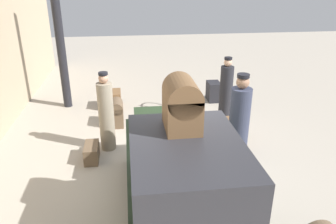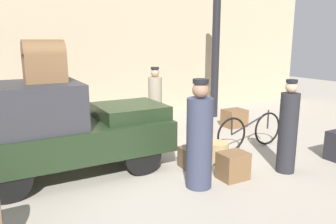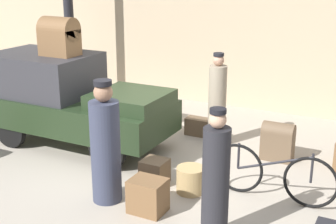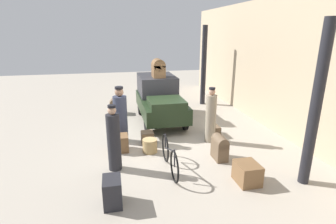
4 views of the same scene
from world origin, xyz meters
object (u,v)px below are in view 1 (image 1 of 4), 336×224
suitcase_black_upright (214,91)px  trunk_wicker_pale (117,112)px  porter_lifting_near_truck (226,92)px  trunk_umber_medium (229,129)px  bicycle (173,104)px  suitcase_tan_flat (198,140)px  porter_standing_middle (106,115)px  suitcase_small_leather (92,152)px  porter_carrying_trunk (239,119)px  trunk_large_brown (112,99)px  wicker_basket (193,128)px  truck (179,171)px  trunk_on_truck_roof (182,103)px

suitcase_black_upright → trunk_wicker_pale: size_ratio=0.86×
porter_lifting_near_truck → trunk_umber_medium: size_ratio=3.50×
bicycle → suitcase_tan_flat: bearing=-169.7°
bicycle → porter_standing_middle: size_ratio=1.04×
porter_lifting_near_truck → suitcase_small_leather: porter_lifting_near_truck is taller
porter_carrying_trunk → suitcase_black_upright: bearing=-5.6°
porter_standing_middle → trunk_large_brown: porter_standing_middle is taller
trunk_large_brown → suitcase_black_upright: (0.17, -3.04, 0.05)m
bicycle → trunk_wicker_pale: 1.50m
suitcase_small_leather → trunk_wicker_pale: size_ratio=0.86×
wicker_basket → porter_standing_middle: porter_standing_middle is taller
suitcase_tan_flat → porter_lifting_near_truck: bearing=-35.9°
truck → suitcase_tan_flat: 2.48m
suitcase_tan_flat → suitcase_black_upright: suitcase_black_upright is taller
truck → suitcase_black_upright: (5.09, -1.88, -0.60)m
porter_carrying_trunk → trunk_umber_medium: (0.69, -0.03, -0.57)m
trunk_umber_medium → suitcase_black_upright: 2.53m
truck → suitcase_small_leather: bearing=36.7°
porter_lifting_near_truck → trunk_umber_medium: porter_lifting_near_truck is taller
porter_standing_middle → suitcase_small_leather: bearing=145.1°
suitcase_black_upright → trunk_on_truck_roof: size_ratio=0.83×
porter_standing_middle → suitcase_black_upright: bearing=-49.5°
porter_carrying_trunk → trunk_on_truck_roof: size_ratio=2.56×
wicker_basket → trunk_large_brown: 2.84m
wicker_basket → trunk_large_brown: bearing=43.5°
porter_carrying_trunk → suitcase_tan_flat: (0.35, 0.78, -0.61)m
trunk_umber_medium → trunk_on_truck_roof: bearing=149.5°
suitcase_black_upright → trunk_wicker_pale: 3.21m
bicycle → suitcase_black_upright: (1.09, -1.41, -0.10)m
trunk_large_brown → trunk_on_truck_roof: bearing=-167.1°
porter_carrying_trunk → suitcase_black_upright: size_ratio=3.07×
suitcase_small_leather → trunk_wicker_pale: trunk_wicker_pale is taller
porter_standing_middle → trunk_large_brown: 2.51m
suitcase_tan_flat → bicycle: bearing=10.3°
wicker_basket → porter_standing_middle: 2.11m
suitcase_tan_flat → trunk_wicker_pale: (1.44, 1.79, 0.16)m
truck → suitcase_tan_flat: size_ratio=9.03×
porter_standing_middle → trunk_wicker_pale: 1.30m
suitcase_tan_flat → suitcase_small_leather: bearing=95.7°
bicycle → trunk_large_brown: size_ratio=3.02×
trunk_wicker_pale → wicker_basket: bearing=-114.6°
porter_carrying_trunk → trunk_large_brown: size_ratio=2.96×
truck → trunk_wicker_pale: truck is taller
suitcase_tan_flat → trunk_wicker_pale: size_ratio=0.57×
porter_standing_middle → suitcase_tan_flat: 2.07m
trunk_umber_medium → porter_carrying_trunk: bearing=177.6°
suitcase_black_upright → trunk_wicker_pale: trunk_wicker_pale is taller
truck → trunk_wicker_pale: 3.85m
trunk_on_truck_roof → suitcase_black_upright: bearing=-19.8°
suitcase_black_upright → bicycle: bearing=127.8°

